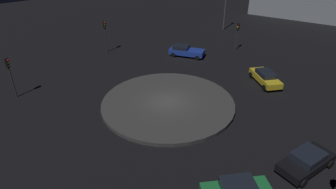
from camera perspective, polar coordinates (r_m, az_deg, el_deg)
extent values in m
plane|color=black|center=(27.43, 0.00, -2.00)|extent=(119.45, 119.45, 0.00)
cylinder|color=#383838|center=(27.34, 0.00, -1.69)|extent=(12.67, 12.67, 0.35)
cube|color=black|center=(22.33, 25.86, -12.08)|extent=(4.48, 2.16, 0.57)
cube|color=black|center=(22.07, 26.28, -10.93)|extent=(2.26, 1.77, 0.49)
cylinder|color=black|center=(21.13, 25.43, -15.73)|extent=(0.63, 0.27, 0.62)
cylinder|color=black|center=(21.73, 21.39, -13.25)|extent=(0.63, 0.27, 0.62)
cylinder|color=black|center=(23.41, 29.68, -12.00)|extent=(0.63, 0.27, 0.62)
cylinder|color=black|center=(23.94, 25.93, -9.90)|extent=(0.63, 0.27, 0.62)
cube|color=gold|center=(32.76, 18.87, 3.13)|extent=(3.59, 4.72, 0.62)
cube|color=black|center=(32.55, 19.01, 3.99)|extent=(2.38, 2.68, 0.46)
cylinder|color=black|center=(32.11, 21.41, 1.47)|extent=(0.51, 0.70, 0.67)
cylinder|color=black|center=(31.27, 18.70, 1.23)|extent=(0.51, 0.70, 0.67)
cylinder|color=black|center=(34.54, 18.85, 3.93)|extent=(0.51, 0.70, 0.67)
cylinder|color=black|center=(33.75, 16.27, 3.76)|extent=(0.51, 0.70, 0.67)
cube|color=black|center=(18.15, 13.91, -17.41)|extent=(2.52, 2.34, 0.53)
cylinder|color=black|center=(19.89, 16.79, -16.81)|extent=(0.73, 0.55, 0.72)
cube|color=#1E38A5|center=(38.42, 3.80, 8.54)|extent=(4.00, 4.83, 0.65)
cube|color=black|center=(38.44, 2.64, 9.46)|extent=(2.44, 2.54, 0.45)
cylinder|color=black|center=(39.01, 6.50, 8.23)|extent=(0.51, 0.63, 0.61)
cylinder|color=black|center=(37.33, 5.82, 7.27)|extent=(0.51, 0.63, 0.61)
cylinder|color=black|center=(39.80, 1.87, 8.85)|extent=(0.51, 0.63, 0.61)
cylinder|color=black|center=(38.15, 1.01, 7.92)|extent=(0.51, 0.63, 0.61)
cylinder|color=#2D2D2D|center=(40.36, -12.29, 10.56)|extent=(0.12, 0.12, 3.36)
cube|color=black|center=(39.75, -12.62, 13.46)|extent=(0.33, 0.26, 0.90)
sphere|color=red|center=(39.54, -12.59, 13.79)|extent=(0.20, 0.20, 0.20)
sphere|color=#4C380F|center=(39.61, -12.54, 13.42)|extent=(0.20, 0.20, 0.20)
sphere|color=#0F3819|center=(39.69, -12.50, 13.04)|extent=(0.20, 0.20, 0.20)
cylinder|color=#2D2D2D|center=(41.29, 13.52, 10.51)|extent=(0.12, 0.12, 2.90)
cube|color=black|center=(40.73, 13.83, 13.03)|extent=(0.31, 0.35, 0.90)
sphere|color=#3F0C0C|center=(40.53, 13.80, 13.35)|extent=(0.20, 0.20, 0.20)
sphere|color=yellow|center=(40.60, 13.76, 12.98)|extent=(0.20, 0.20, 0.20)
sphere|color=#0F3819|center=(40.67, 13.71, 12.62)|extent=(0.20, 0.20, 0.20)
cylinder|color=#2D2D2D|center=(31.79, -28.60, 2.12)|extent=(0.12, 0.12, 3.24)
cube|color=black|center=(31.02, -29.50, 5.50)|extent=(0.37, 0.37, 0.90)
sphere|color=red|center=(30.85, -29.40, 5.96)|extent=(0.20, 0.20, 0.20)
sphere|color=#4C380F|center=(30.94, -29.28, 5.50)|extent=(0.20, 0.20, 0.20)
sphere|color=#0F3819|center=(31.04, -29.16, 5.05)|extent=(0.20, 0.20, 0.20)
cylinder|color=#4C4C51|center=(49.86, 11.34, 16.50)|extent=(0.18, 0.18, 7.14)
cube|color=#8C939E|center=(65.57, 30.00, 16.04)|extent=(21.10, 30.74, 6.42)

